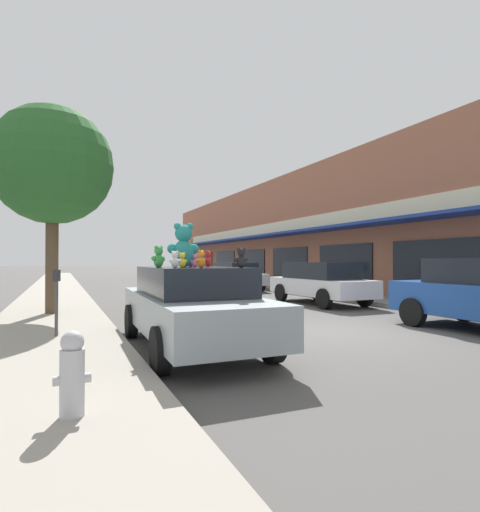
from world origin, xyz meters
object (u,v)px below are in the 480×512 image
object	(u,v)px
teddy_bear_green	(158,257)
teddy_bear_red	(208,259)
parked_car_far_right	(235,275)
teddy_bear_yellow	(182,260)
parking_meter	(56,294)
teddy_bear_black	(241,258)
teddy_bear_white	(175,260)
teddy_bear_cream	(159,258)
street_tree	(52,166)
plush_art_car	(192,305)
teddy_bear_orange	(201,259)
fire_hydrant	(72,373)
teddy_bear_giant	(183,246)
teddy_bear_pink	(195,260)
parked_car_far_center	(320,281)
teddy_bear_purple	(191,258)

from	to	relation	value
teddy_bear_green	teddy_bear_red	bearing A→B (deg)	-168.63
teddy_bear_green	parked_car_far_right	xyz separation A→B (m)	(7.28, 13.36, -0.86)
teddy_bear_yellow	parking_meter	xyz separation A→B (m)	(-1.92, 1.92, -0.64)
teddy_bear_green	teddy_bear_red	xyz separation A→B (m)	(1.26, 1.03, -0.02)
teddy_bear_black	teddy_bear_white	distance (m)	1.05
teddy_bear_green	parked_car_far_right	size ratio (longest dim) A/B	0.08
teddy_bear_cream	parking_meter	distance (m)	2.04
teddy_bear_black	street_tree	distance (m)	7.43
plush_art_car	teddy_bear_green	xyz separation A→B (m)	(-0.67, -0.25, 0.87)
plush_art_car	teddy_bear_cream	world-z (taller)	teddy_bear_cream
teddy_bear_orange	fire_hydrant	world-z (taller)	teddy_bear_orange
teddy_bear_black	street_tree	bearing A→B (deg)	-68.57
parking_meter	plush_art_car	bearing A→B (deg)	-31.90
teddy_bear_giant	teddy_bear_pink	world-z (taller)	teddy_bear_giant
teddy_bear_cream	parked_car_far_center	xyz separation A→B (m)	(6.99, 4.27, -0.81)
teddy_bear_purple	teddy_bear_green	bearing A→B (deg)	86.72
teddy_bear_cream	parked_car_far_right	bearing A→B (deg)	-90.41
plush_art_car	street_tree	distance (m)	6.64
teddy_bear_white	fire_hydrant	distance (m)	2.84
teddy_bear_pink	parking_meter	xyz separation A→B (m)	(-2.31, 1.43, -0.64)
plush_art_car	parked_car_far_center	world-z (taller)	parked_car_far_center
teddy_bear_yellow	fire_hydrant	size ratio (longest dim) A/B	0.33
teddy_bear_giant	teddy_bear_green	xyz separation A→B (m)	(-0.53, -0.32, -0.21)
teddy_bear_black	teddy_bear_orange	distance (m)	0.64
teddy_bear_black	teddy_bear_cream	world-z (taller)	teddy_bear_cream
teddy_bear_white	fire_hydrant	world-z (taller)	teddy_bear_white
teddy_bear_purple	parked_car_far_center	distance (m)	8.15
plush_art_car	teddy_bear_pink	xyz separation A→B (m)	(0.05, -0.03, 0.81)
teddy_bear_pink	fire_hydrant	distance (m)	3.80
teddy_bear_black	parked_car_far_center	size ratio (longest dim) A/B	0.07
fire_hydrant	teddy_bear_yellow	bearing A→B (deg)	54.57
teddy_bear_giant	teddy_bear_white	bearing A→B (deg)	68.57
teddy_bear_black	teddy_bear_white	bearing A→B (deg)	-22.27
teddy_bear_yellow	teddy_bear_red	distance (m)	1.60
teddy_bear_black	teddy_bear_cream	size ratio (longest dim) A/B	0.96
teddy_bear_yellow	teddy_bear_red	world-z (taller)	teddy_bear_red
teddy_bear_orange	parked_car_far_right	distance (m)	15.59
teddy_bear_green	parked_car_far_right	distance (m)	15.24
teddy_bear_green	plush_art_car	bearing A→B (deg)	172.38
teddy_bear_green	parked_car_far_right	world-z (taller)	teddy_bear_green
teddy_bear_yellow	fire_hydrant	world-z (taller)	teddy_bear_yellow
teddy_bear_black	fire_hydrant	size ratio (longest dim) A/B	0.41
teddy_bear_cream	parking_meter	size ratio (longest dim) A/B	0.27
teddy_bear_white	parked_car_far_right	size ratio (longest dim) A/B	0.06
teddy_bear_green	teddy_bear_yellow	distance (m)	0.44
teddy_bear_orange	parked_car_far_center	world-z (taller)	teddy_bear_orange
teddy_bear_purple	teddy_bear_red	distance (m)	0.61
teddy_bear_red	fire_hydrant	distance (m)	4.76
plush_art_car	parking_meter	distance (m)	2.66
teddy_bear_purple	teddy_bear_yellow	xyz separation A→B (m)	(-0.44, -0.94, -0.04)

